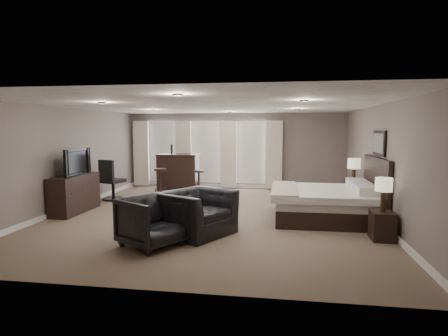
# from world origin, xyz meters

# --- Properties ---
(room) EXTENTS (7.60, 8.60, 2.64)m
(room) POSITION_xyz_m (0.00, 0.00, 1.30)
(room) COLOR brown
(room) RESTS_ON ground
(window_bay) EXTENTS (5.25, 0.20, 2.30)m
(window_bay) POSITION_xyz_m (-1.00, 4.11, 1.20)
(window_bay) COLOR silver
(window_bay) RESTS_ON room
(bed) EXTENTS (2.26, 2.16, 1.44)m
(bed) POSITION_xyz_m (2.58, -0.03, 0.72)
(bed) COLOR silver
(bed) RESTS_ON ground
(nightstand_near) EXTENTS (0.40, 0.49, 0.53)m
(nightstand_near) POSITION_xyz_m (3.47, -1.48, 0.27)
(nightstand_near) COLOR black
(nightstand_near) RESTS_ON ground
(nightstand_far) EXTENTS (0.47, 0.57, 0.62)m
(nightstand_far) POSITION_xyz_m (3.47, 1.42, 0.31)
(nightstand_far) COLOR black
(nightstand_far) RESTS_ON ground
(lamp_near) EXTENTS (0.31, 0.31, 0.63)m
(lamp_near) POSITION_xyz_m (3.47, -1.48, 0.85)
(lamp_near) COLOR beige
(lamp_near) RESTS_ON nightstand_near
(lamp_far) EXTENTS (0.33, 0.33, 0.67)m
(lamp_far) POSITION_xyz_m (3.47, 1.42, 0.96)
(lamp_far) COLOR beige
(lamp_far) RESTS_ON nightstand_far
(wall_art) EXTENTS (0.04, 0.96, 0.56)m
(wall_art) POSITION_xyz_m (3.70, -0.03, 1.75)
(wall_art) COLOR slate
(wall_art) RESTS_ON room
(dresser) EXTENTS (0.52, 1.60, 0.93)m
(dresser) POSITION_xyz_m (-3.45, -0.19, 0.46)
(dresser) COLOR black
(dresser) RESTS_ON ground
(tv) EXTENTS (0.66, 1.14, 0.15)m
(tv) POSITION_xyz_m (-3.45, -0.19, 1.00)
(tv) COLOR black
(tv) RESTS_ON dresser
(armchair_near) EXTENTS (1.39, 1.56, 1.15)m
(armchair_near) POSITION_xyz_m (-0.03, -1.64, 0.57)
(armchair_near) COLOR black
(armchair_near) RESTS_ON ground
(armchair_far) EXTENTS (1.25, 1.27, 0.97)m
(armchair_far) POSITION_xyz_m (-0.63, -2.50, 0.49)
(armchair_far) COLOR black
(armchair_far) RESTS_ON ground
(bar_counter) EXTENTS (1.39, 0.72, 1.21)m
(bar_counter) POSITION_xyz_m (-1.88, 3.65, 0.61)
(bar_counter) COLOR black
(bar_counter) RESTS_ON ground
(bar_stool_left) EXTENTS (0.44, 0.44, 0.81)m
(bar_stool_left) POSITION_xyz_m (-2.18, 2.63, 0.41)
(bar_stool_left) COLOR black
(bar_stool_left) RESTS_ON ground
(bar_stool_right) EXTENTS (0.40, 0.40, 0.78)m
(bar_stool_right) POSITION_xyz_m (-0.94, 2.63, 0.39)
(bar_stool_right) COLOR black
(bar_stool_right) RESTS_ON ground
(desk_chair) EXTENTS (0.77, 0.77, 1.19)m
(desk_chair) POSITION_xyz_m (-3.22, 1.46, 0.60)
(desk_chair) COLOR black
(desk_chair) RESTS_ON ground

